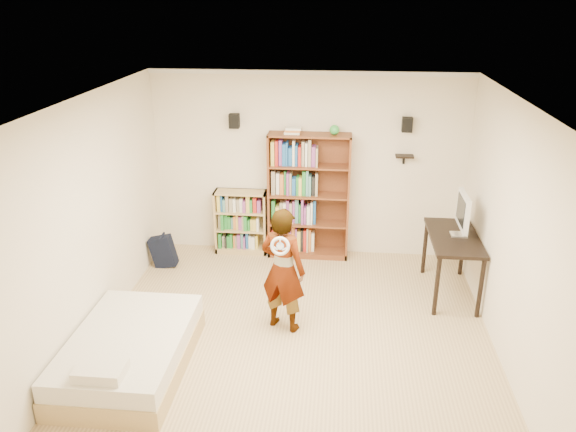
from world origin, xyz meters
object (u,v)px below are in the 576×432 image
(tall_bookshelf, at_px, (309,197))
(person, at_px, (283,270))
(daybed, at_px, (129,347))
(computer_desk, at_px, (451,265))
(low_bookshelf, at_px, (241,222))

(tall_bookshelf, distance_m, person, 1.99)
(daybed, bearing_deg, computer_desk, 28.59)
(tall_bookshelf, height_order, person, tall_bookshelf)
(daybed, bearing_deg, low_bookshelf, 77.39)
(tall_bookshelf, bearing_deg, computer_desk, -27.07)
(tall_bookshelf, xyz_separation_m, computer_desk, (1.91, -0.98, -0.52))
(tall_bookshelf, relative_size, computer_desk, 1.54)
(computer_desk, height_order, daybed, computer_desk)
(low_bookshelf, xyz_separation_m, computer_desk, (2.92, -1.00, -0.07))
(person, bearing_deg, computer_desk, -132.83)
(tall_bookshelf, xyz_separation_m, person, (-0.17, -1.98, -0.18))
(tall_bookshelf, distance_m, daybed, 3.44)
(daybed, height_order, person, person)
(tall_bookshelf, distance_m, computer_desk, 2.21)
(computer_desk, relative_size, person, 0.80)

